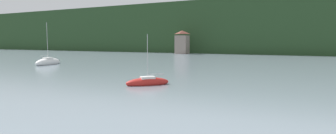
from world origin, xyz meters
TOP-DOWN VIEW (x-y plane):
  - shore_building_west at (-31.67, 118.12)m, footprint 4.89×3.97m
  - sailboat_mid_1 at (-3.34, 46.29)m, footprint 4.35×4.61m
  - sailboat_far_3 at (-35.59, 59.84)m, footprint 3.96×7.53m

SIDE VIEW (x-z plane):
  - sailboat_mid_1 at x=-3.34m, z-range -2.66..3.25m
  - sailboat_far_3 at x=-35.59m, z-range -4.10..5.03m
  - shore_building_west at x=-31.67m, z-range -0.13..8.76m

